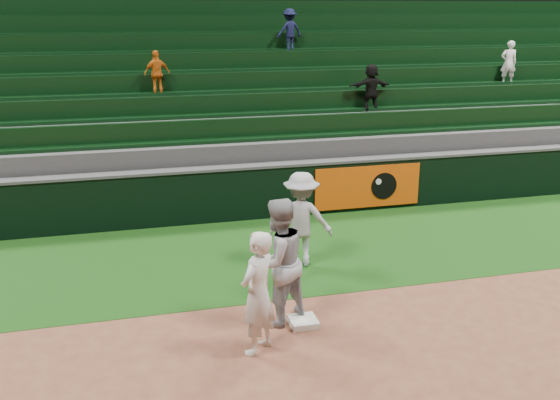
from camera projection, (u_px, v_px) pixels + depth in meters
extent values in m
plane|color=brown|center=(307.00, 325.00, 9.50)|extent=(70.00, 70.00, 0.00)
cube|color=#11370D|center=(263.00, 253.00, 12.27)|extent=(36.00, 4.20, 0.01)
cube|color=white|center=(303.00, 322.00, 9.51)|extent=(0.42, 0.42, 0.09)
imported|color=silver|center=(258.00, 293.00, 8.53)|extent=(0.77, 0.76, 1.79)
imported|color=#9A9DA4|center=(278.00, 262.00, 9.33)|extent=(1.18, 1.08, 1.98)
imported|color=#A8AAB6|center=(301.00, 219.00, 11.49)|extent=(1.31, 1.01, 1.78)
cube|color=black|center=(241.00, 194.00, 14.13)|extent=(36.00, 0.35, 1.20)
cube|color=#D84C0A|center=(368.00, 187.00, 14.67)|extent=(2.60, 0.05, 1.00)
cylinder|color=black|center=(384.00, 186.00, 14.74)|extent=(0.64, 0.02, 0.64)
cylinder|color=white|center=(379.00, 182.00, 14.65)|extent=(0.14, 0.02, 0.14)
cube|color=#424244|center=(241.00, 167.00, 13.95)|extent=(36.00, 0.40, 0.06)
cube|color=#363739|center=(235.00, 176.00, 14.74)|extent=(36.00, 0.85, 1.65)
cube|color=black|center=(232.00, 129.00, 14.66)|extent=(36.00, 0.14, 0.50)
cube|color=black|center=(234.00, 139.00, 14.56)|extent=(36.00, 0.45, 0.08)
cube|color=#363739|center=(229.00, 159.00, 15.46)|extent=(36.00, 0.85, 2.10)
cube|color=black|center=(226.00, 105.00, 15.31)|extent=(36.00, 0.14, 0.50)
cube|color=black|center=(227.00, 114.00, 15.22)|extent=(36.00, 0.45, 0.08)
cube|color=#363739|center=(223.00, 143.00, 16.18)|extent=(36.00, 0.85, 2.55)
cube|color=black|center=(219.00, 83.00, 15.96)|extent=(36.00, 0.14, 0.50)
cube|color=black|center=(221.00, 92.00, 15.87)|extent=(36.00, 0.45, 0.08)
cube|color=#363739|center=(217.00, 128.00, 16.90)|extent=(36.00, 0.85, 3.00)
cube|color=black|center=(214.00, 62.00, 16.62)|extent=(36.00, 0.14, 0.50)
cube|color=black|center=(215.00, 71.00, 16.52)|extent=(36.00, 0.45, 0.08)
cube|color=#363739|center=(212.00, 115.00, 17.62)|extent=(36.00, 0.85, 3.45)
cube|color=black|center=(209.00, 43.00, 17.27)|extent=(36.00, 0.14, 0.50)
cube|color=black|center=(210.00, 51.00, 17.18)|extent=(36.00, 0.45, 0.08)
cube|color=#363739|center=(208.00, 103.00, 18.34)|extent=(36.00, 0.85, 3.90)
cube|color=black|center=(204.00, 25.00, 17.93)|extent=(36.00, 0.14, 0.50)
cube|color=black|center=(205.00, 33.00, 17.83)|extent=(36.00, 0.45, 0.08)
cube|color=#363739|center=(204.00, 92.00, 19.06)|extent=(36.00, 0.85, 4.35)
cube|color=black|center=(200.00, 9.00, 18.58)|extent=(36.00, 0.14, 0.50)
cube|color=black|center=(201.00, 16.00, 18.48)|extent=(36.00, 0.45, 0.08)
imported|color=#CC5E13|center=(157.00, 73.00, 15.22)|extent=(0.70, 0.45, 1.10)
imported|color=black|center=(371.00, 87.00, 15.81)|extent=(1.13, 0.43, 1.19)
imported|color=white|center=(509.00, 63.00, 17.54)|extent=(0.51, 0.41, 1.21)
imported|color=black|center=(289.00, 30.00, 17.43)|extent=(0.84, 0.61, 1.16)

